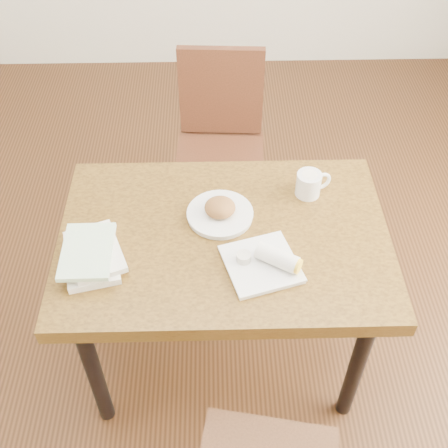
{
  "coord_description": "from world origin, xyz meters",
  "views": [
    {
      "loc": [
        -0.03,
        -1.36,
        2.2
      ],
      "look_at": [
        0.0,
        0.0,
        0.8
      ],
      "focal_mm": 45.0,
      "sensor_mm": 36.0,
      "label": 1
    }
  ],
  "objects_px": {
    "chair_far": "(220,136)",
    "plate_scone": "(220,212)",
    "table": "(224,250)",
    "plate_burrito": "(266,262)",
    "coffee_mug": "(310,183)",
    "book_stack": "(92,254)"
  },
  "relations": [
    {
      "from": "table",
      "to": "coffee_mug",
      "type": "distance_m",
      "value": 0.41
    },
    {
      "from": "plate_scone",
      "to": "plate_burrito",
      "type": "bearing_deg",
      "value": -58.22
    },
    {
      "from": "table",
      "to": "plate_scone",
      "type": "height_order",
      "value": "plate_scone"
    },
    {
      "from": "chair_far",
      "to": "plate_burrito",
      "type": "relative_size",
      "value": 3.29
    },
    {
      "from": "chair_far",
      "to": "plate_scone",
      "type": "height_order",
      "value": "chair_far"
    },
    {
      "from": "table",
      "to": "book_stack",
      "type": "relative_size",
      "value": 4.02
    },
    {
      "from": "chair_far",
      "to": "table",
      "type": "bearing_deg",
      "value": -90.2
    },
    {
      "from": "plate_burrito",
      "to": "chair_far",
      "type": "bearing_deg",
      "value": 97.73
    },
    {
      "from": "plate_burrito",
      "to": "plate_scone",
      "type": "bearing_deg",
      "value": 121.78
    },
    {
      "from": "table",
      "to": "coffee_mug",
      "type": "xyz_separation_m",
      "value": [
        0.33,
        0.2,
        0.14
      ]
    },
    {
      "from": "table",
      "to": "plate_burrito",
      "type": "distance_m",
      "value": 0.23
    },
    {
      "from": "coffee_mug",
      "to": "plate_scone",
      "type": "bearing_deg",
      "value": -160.91
    },
    {
      "from": "coffee_mug",
      "to": "plate_burrito",
      "type": "bearing_deg",
      "value": -117.8
    },
    {
      "from": "plate_burrito",
      "to": "coffee_mug",
      "type": "bearing_deg",
      "value": 62.2
    },
    {
      "from": "chair_far",
      "to": "plate_burrito",
      "type": "height_order",
      "value": "chair_far"
    },
    {
      "from": "chair_far",
      "to": "plate_scone",
      "type": "bearing_deg",
      "value": -91.16
    },
    {
      "from": "plate_burrito",
      "to": "book_stack",
      "type": "xyz_separation_m",
      "value": [
        -0.58,
        0.04,
        0.01
      ]
    },
    {
      "from": "chair_far",
      "to": "book_stack",
      "type": "xyz_separation_m",
      "value": [
        -0.45,
        -0.95,
        0.23
      ]
    },
    {
      "from": "table",
      "to": "coffee_mug",
      "type": "height_order",
      "value": "coffee_mug"
    },
    {
      "from": "chair_far",
      "to": "coffee_mug",
      "type": "relative_size",
      "value": 6.95
    },
    {
      "from": "plate_scone",
      "to": "chair_far",
      "type": "bearing_deg",
      "value": 88.84
    },
    {
      "from": "coffee_mug",
      "to": "book_stack",
      "type": "xyz_separation_m",
      "value": [
        -0.77,
        -0.32,
        -0.02
      ]
    }
  ]
}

